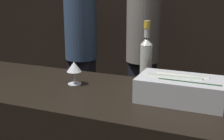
{
  "coord_description": "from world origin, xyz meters",
  "views": [
    {
      "loc": [
        0.62,
        -1.12,
        1.59
      ],
      "look_at": [
        0.0,
        0.37,
        1.14
      ],
      "focal_mm": 50.0,
      "sensor_mm": 36.0,
      "label": 1
    }
  ],
  "objects_px": {
    "person_in_hoodie": "(143,42)",
    "person_grey_polo": "(81,42)",
    "ice_bin_with_bottles": "(181,88)",
    "rose_wine_bottle": "(146,57)",
    "wine_glass": "(74,68)"
  },
  "relations": [
    {
      "from": "wine_glass",
      "to": "person_in_hoodie",
      "type": "xyz_separation_m",
      "value": [
        0.0,
        1.35,
        -0.08
      ]
    },
    {
      "from": "wine_glass",
      "to": "rose_wine_bottle",
      "type": "distance_m",
      "value": 0.42
    },
    {
      "from": "person_in_hoodie",
      "to": "person_grey_polo",
      "type": "xyz_separation_m",
      "value": [
        -0.67,
        -0.02,
        -0.03
      ]
    },
    {
      "from": "ice_bin_with_bottles",
      "to": "person_in_hoodie",
      "type": "xyz_separation_m",
      "value": [
        -0.62,
        1.39,
        -0.05
      ]
    },
    {
      "from": "ice_bin_with_bottles",
      "to": "person_in_hoodie",
      "type": "height_order",
      "value": "person_in_hoodie"
    },
    {
      "from": "ice_bin_with_bottles",
      "to": "person_grey_polo",
      "type": "bearing_deg",
      "value": 133.44
    },
    {
      "from": "person_in_hoodie",
      "to": "person_grey_polo",
      "type": "distance_m",
      "value": 0.67
    },
    {
      "from": "person_in_hoodie",
      "to": "rose_wine_bottle",
      "type": "bearing_deg",
      "value": -2.8
    },
    {
      "from": "ice_bin_with_bottles",
      "to": "rose_wine_bottle",
      "type": "xyz_separation_m",
      "value": [
        -0.24,
        0.21,
        0.09
      ]
    },
    {
      "from": "person_grey_polo",
      "to": "rose_wine_bottle",
      "type": "bearing_deg",
      "value": 139.88
    },
    {
      "from": "person_in_hoodie",
      "to": "person_grey_polo",
      "type": "bearing_deg",
      "value": -108.44
    },
    {
      "from": "rose_wine_bottle",
      "to": "person_in_hoodie",
      "type": "relative_size",
      "value": 0.2
    },
    {
      "from": "wine_glass",
      "to": "person_grey_polo",
      "type": "relative_size",
      "value": 0.08
    },
    {
      "from": "ice_bin_with_bottles",
      "to": "person_in_hoodie",
      "type": "bearing_deg",
      "value": 114.09
    },
    {
      "from": "rose_wine_bottle",
      "to": "person_in_hoodie",
      "type": "bearing_deg",
      "value": 107.68
    }
  ]
}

